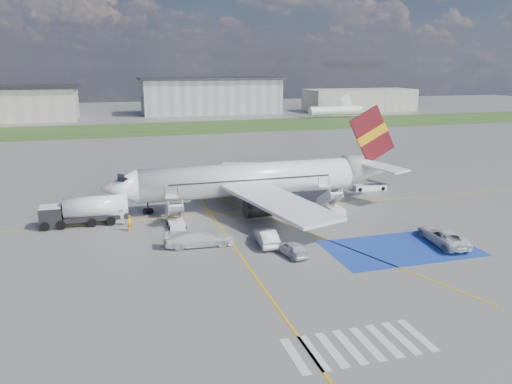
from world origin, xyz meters
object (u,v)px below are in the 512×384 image
(belt_loader, at_px, (370,187))
(car_silver_b, at_px, (266,237))
(fuel_tanker, at_px, (85,213))
(van_white_b, at_px, (199,236))
(car_silver_a, at_px, (292,248))
(gpu_cart, at_px, (116,217))
(airliner, at_px, (260,179))
(van_white_a, at_px, (443,233))

(belt_loader, bearing_deg, car_silver_b, -135.21)
(fuel_tanker, bearing_deg, car_silver_b, -34.30)
(van_white_b, bearing_deg, belt_loader, -56.16)
(car_silver_a, bearing_deg, van_white_b, -42.87)
(gpu_cart, relative_size, van_white_b, 0.44)
(van_white_b, bearing_deg, car_silver_a, -117.85)
(fuel_tanker, xyz_separation_m, belt_loader, (37.22, 5.15, -0.94))
(fuel_tanker, xyz_separation_m, car_silver_a, (18.26, -14.80, -0.63))
(airliner, xyz_separation_m, car_silver_b, (-3.37, -13.41, -2.62))
(belt_loader, relative_size, van_white_b, 0.99)
(airliner, bearing_deg, van_white_a, -53.58)
(fuel_tanker, height_order, van_white_b, fuel_tanker)
(car_silver_a, bearing_deg, fuel_tanker, -49.88)
(airliner, xyz_separation_m, car_silver_a, (-2.00, -16.71, -2.73))
(belt_loader, height_order, car_silver_b, car_silver_b)
(airliner, height_order, car_silver_b, airliner)
(van_white_a, relative_size, van_white_b, 1.06)
(belt_loader, relative_size, car_silver_a, 1.27)
(van_white_b, bearing_deg, airliner, -34.88)
(gpu_cart, height_order, van_white_b, van_white_b)
(airliner, distance_m, van_white_a, 22.31)
(airliner, distance_m, car_silver_b, 14.08)
(car_silver_a, bearing_deg, van_white_a, 164.85)
(airliner, distance_m, van_white_b, 15.53)
(airliner, relative_size, belt_loader, 7.48)
(van_white_a, bearing_deg, car_silver_b, -7.36)
(airliner, relative_size, van_white_a, 7.01)
(fuel_tanker, bearing_deg, car_silver_a, -39.06)
(gpu_cart, relative_size, van_white_a, 0.41)
(airliner, xyz_separation_m, gpu_cart, (-17.07, -2.29, -2.68))
(car_silver_a, relative_size, van_white_a, 0.74)
(belt_loader, distance_m, van_white_b, 30.65)
(car_silver_b, distance_m, van_white_a, 17.12)
(car_silver_a, relative_size, car_silver_b, 0.83)
(car_silver_b, bearing_deg, van_white_b, -8.64)
(belt_loader, distance_m, van_white_a, 21.44)
(belt_loader, xyz_separation_m, car_silver_a, (-18.96, -19.95, 0.30))
(airliner, xyz_separation_m, belt_loader, (16.96, 3.25, -3.03))
(van_white_a, distance_m, van_white_b, 23.59)
(car_silver_b, xyz_separation_m, van_white_b, (-6.29, 1.50, 0.20))
(gpu_cart, bearing_deg, airliner, 25.63)
(gpu_cart, xyz_separation_m, car_silver_a, (15.07, -14.41, -0.05))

